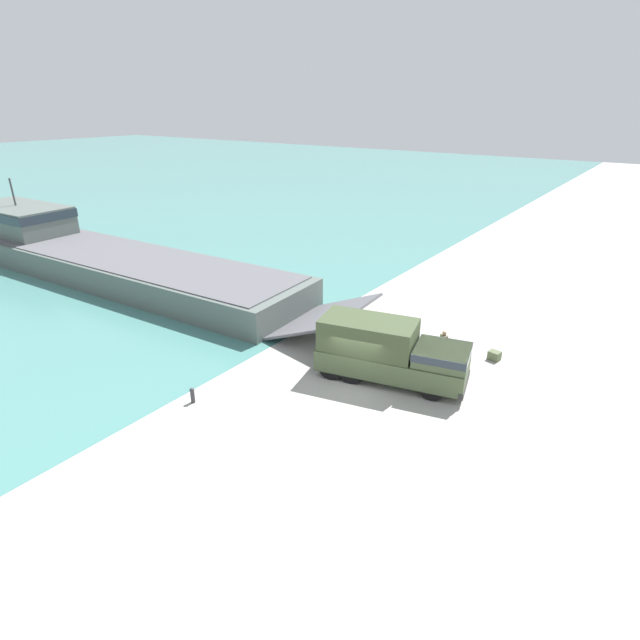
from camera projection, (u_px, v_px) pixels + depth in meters
ground_plane at (357, 384)px, 25.40m from camera, size 240.00×240.00×0.00m
landing_craft at (88, 252)px, 41.79m from camera, size 9.65×41.46×6.91m
military_truck at (389, 351)px, 25.22m from camera, size 4.29×7.96×3.14m
soldier_on_ramp at (443, 343)px, 27.26m from camera, size 0.46×0.50×1.80m
mooring_bollard at (192, 395)px, 23.66m from camera, size 0.24×0.24×0.78m
cargo_crate at (494, 356)px, 27.66m from camera, size 0.62×0.70×0.51m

